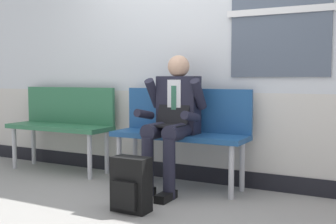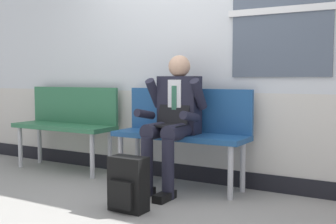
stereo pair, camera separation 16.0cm
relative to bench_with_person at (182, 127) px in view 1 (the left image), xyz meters
name	(u,v)px [view 1 (the left image)]	position (x,y,z in m)	size (l,w,h in m)	color
ground_plane	(157,197)	(-0.02, -0.47, -0.58)	(18.00, 18.00, 0.00)	gray
station_wall	(193,42)	(-0.01, 0.28, 0.85)	(6.97, 0.17, 2.88)	silver
bench_with_person	(182,127)	(0.00, 0.00, 0.00)	(1.35, 0.42, 0.96)	navy
bench_empty	(63,120)	(-1.52, 0.00, 0.00)	(1.27, 0.42, 0.95)	#2D6B47
person_seated	(172,117)	(0.00, -0.20, 0.11)	(0.57, 0.70, 1.28)	#1E1E2D
backpack	(131,185)	(0.01, -0.93, -0.37)	(0.30, 0.20, 0.44)	black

